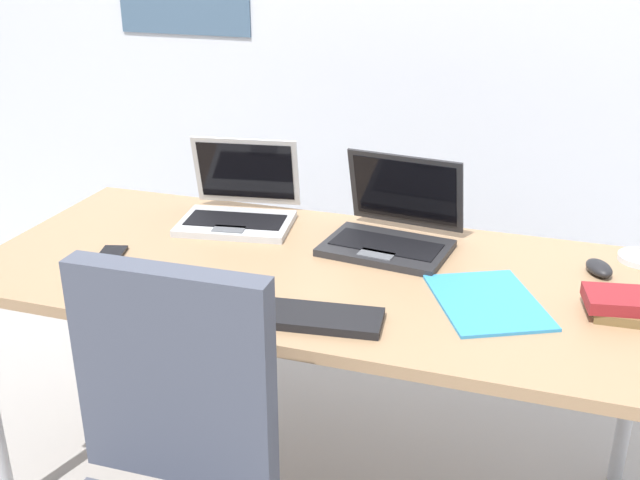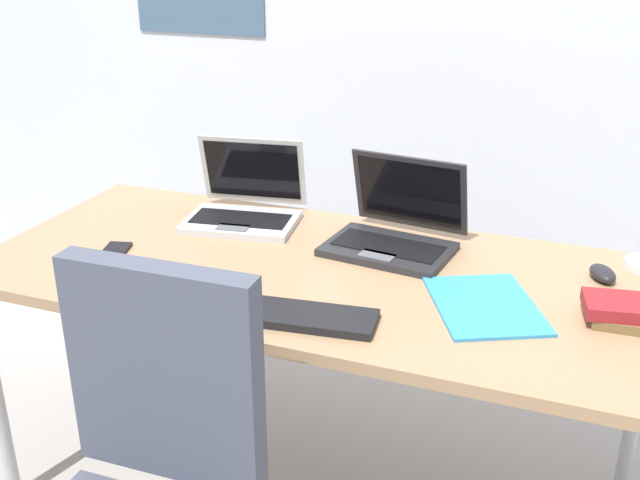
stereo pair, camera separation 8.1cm
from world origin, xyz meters
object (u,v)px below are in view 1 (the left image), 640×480
at_px(laptop_back_left, 239,207).
at_px(cell_phone, 110,257).
at_px(paper_folder_front_left, 487,302).
at_px(book_stack, 633,305).
at_px(laptop_by_keyboard, 392,230).
at_px(computer_mouse, 599,268).
at_px(external_keyboard, 309,317).

height_order(laptop_back_left, cell_phone, laptop_back_left).
xyz_separation_m(laptop_back_left, paper_folder_front_left, (0.77, -0.30, -0.04)).
height_order(laptop_back_left, book_stack, laptop_back_left).
height_order(cell_phone, book_stack, book_stack).
xyz_separation_m(laptop_by_keyboard, laptop_back_left, (-0.48, 0.04, -0.00)).
xyz_separation_m(laptop_back_left, computer_mouse, (1.03, -0.05, -0.03)).
height_order(laptop_by_keyboard, computer_mouse, laptop_by_keyboard).
relative_size(external_keyboard, paper_folder_front_left, 1.06).
height_order(laptop_by_keyboard, laptop_back_left, laptop_by_keyboard).
distance_m(external_keyboard, computer_mouse, 0.78).
height_order(laptop_back_left, paper_folder_front_left, laptop_back_left).
xyz_separation_m(book_stack, paper_folder_front_left, (-0.32, -0.04, -0.02)).
distance_m(laptop_by_keyboard, computer_mouse, 0.55).
relative_size(computer_mouse, book_stack, 0.43).
bearing_deg(paper_folder_front_left, laptop_by_keyboard, 137.85).
xyz_separation_m(laptop_by_keyboard, paper_folder_front_left, (0.30, -0.27, -0.04)).
xyz_separation_m(laptop_back_left, external_keyboard, (0.40, -0.52, -0.04)).
xyz_separation_m(computer_mouse, book_stack, (0.07, -0.21, 0.01)).
xyz_separation_m(cell_phone, paper_folder_front_left, (1.00, 0.06, -0.00)).
xyz_separation_m(external_keyboard, book_stack, (0.69, 0.26, 0.02)).
xyz_separation_m(laptop_by_keyboard, cell_phone, (-0.70, -0.32, -0.04)).
xyz_separation_m(external_keyboard, paper_folder_front_left, (0.37, 0.21, -0.01)).
height_order(laptop_back_left, computer_mouse, laptop_back_left).
height_order(cell_phone, paper_folder_front_left, cell_phone).
relative_size(laptop_by_keyboard, laptop_back_left, 1.01).
bearing_deg(laptop_back_left, laptop_by_keyboard, -4.49).
distance_m(laptop_by_keyboard, external_keyboard, 0.49).
relative_size(laptop_back_left, cell_phone, 2.69).
xyz_separation_m(computer_mouse, paper_folder_front_left, (-0.25, -0.25, -0.01)).
bearing_deg(cell_phone, external_keyboard, -30.01).
xyz_separation_m(laptop_by_keyboard, book_stack, (0.62, -0.23, -0.02)).
relative_size(laptop_back_left, book_stack, 1.63).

